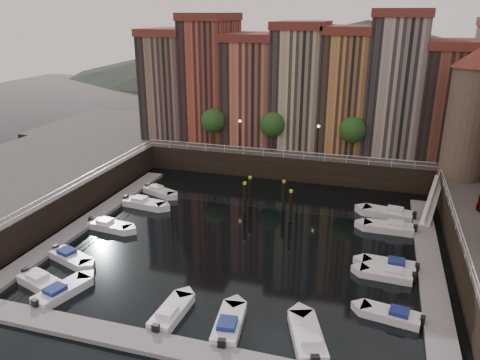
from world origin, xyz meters
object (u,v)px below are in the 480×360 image
(corner_tower, at_px, (470,112))
(mooring_pilings, at_px, (267,198))
(gangway, at_px, (433,198))
(boat_left_2, at_px, (109,226))
(boat_left_0, at_px, (42,283))
(boat_left_1, at_px, (71,257))

(corner_tower, xyz_separation_m, mooring_pilings, (-19.50, -8.96, -8.54))
(gangway, bearing_deg, boat_left_2, -157.21)
(corner_tower, xyz_separation_m, boat_left_0, (-32.73, -27.80, -9.83))
(mooring_pilings, xyz_separation_m, boat_left_0, (-13.23, -18.84, -1.29))
(corner_tower, relative_size, boat_left_2, 2.93)
(corner_tower, bearing_deg, mooring_pilings, -155.33)
(boat_left_0, height_order, boat_left_2, boat_left_0)
(mooring_pilings, xyz_separation_m, boat_left_1, (-13.55, -14.80, -1.30))
(corner_tower, bearing_deg, boat_left_2, -152.58)
(gangway, relative_size, boat_left_1, 1.80)
(corner_tower, height_order, boat_left_0, corner_tower)
(boat_left_1, bearing_deg, mooring_pilings, 67.37)
(boat_left_0, height_order, boat_left_1, boat_left_0)
(corner_tower, relative_size, mooring_pilings, 2.56)
(mooring_pilings, height_order, boat_left_1, mooring_pilings)
(corner_tower, bearing_deg, gangway, -122.80)
(boat_left_0, bearing_deg, mooring_pilings, 73.35)
(corner_tower, bearing_deg, boat_left_1, -144.29)
(corner_tower, distance_m, mooring_pilings, 23.10)
(corner_tower, relative_size, gangway, 1.66)
(corner_tower, height_order, mooring_pilings, corner_tower)
(gangway, distance_m, mooring_pilings, 17.19)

